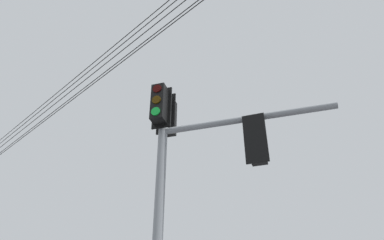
# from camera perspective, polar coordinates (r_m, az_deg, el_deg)

# --- Properties ---
(signal_mast_assembly) EXTENTS (0.96, 3.84, 6.62)m
(signal_mast_assembly) POSITION_cam_1_polar(r_m,az_deg,el_deg) (6.94, -1.08, -7.72)
(signal_mast_assembly) COLOR gray
(signal_mast_assembly) RESTS_ON ground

